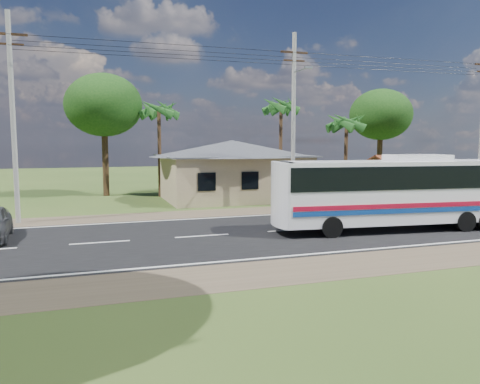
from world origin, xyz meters
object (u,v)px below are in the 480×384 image
object	(u,v)px
waiting_shed	(405,163)
motorcycle	(326,198)
person	(379,193)
coach_bus	(398,187)

from	to	relation	value
waiting_shed	motorcycle	world-z (taller)	waiting_shed
motorcycle	person	xyz separation A→B (m)	(3.10, -1.68, 0.40)
motorcycle	person	world-z (taller)	person
waiting_shed	motorcycle	size ratio (longest dim) A/B	3.09
waiting_shed	motorcycle	bearing A→B (deg)	-174.77
motorcycle	waiting_shed	bearing A→B (deg)	-101.40
waiting_shed	coach_bus	bearing A→B (deg)	-128.79
person	motorcycle	bearing A→B (deg)	-47.18
coach_bus	person	xyz separation A→B (m)	(4.25, 7.63, -1.26)
coach_bus	motorcycle	size ratio (longest dim) A/B	7.17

